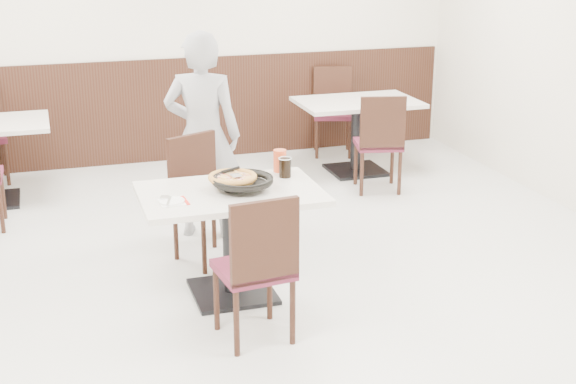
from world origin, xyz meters
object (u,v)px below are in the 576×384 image
object	(u,v)px
pizza	(233,180)
red_cup	(280,161)
side_plate	(172,201)
bg_table_right	(357,136)
main_table	(232,243)
diner_person	(203,136)
chair_far	(208,201)
chair_near	(253,266)
pizza_pan	(243,184)
bg_chair_right_far	(333,112)
bg_chair_right_near	(378,142)
cola_glass	(285,168)

from	to	relation	value
pizza	red_cup	size ratio (longest dim) A/B	1.82
pizza	side_plate	bearing A→B (deg)	-158.74
bg_table_right	main_table	bearing A→B (deg)	-127.79
pizza	diner_person	bearing A→B (deg)	88.63
chair_far	side_plate	world-z (taller)	chair_far
chair_far	pizza	size ratio (longest dim) A/B	3.27
chair_far	diner_person	size ratio (longest dim) A/B	0.57
main_table	chair_near	distance (m)	0.64
chair_near	pizza_pan	distance (m)	0.71
chair_far	pizza_pan	xyz separation A→B (m)	(0.11, -0.63, 0.32)
chair_near	pizza	world-z (taller)	chair_near
bg_chair_right_far	bg_table_right	bearing A→B (deg)	107.34
chair_near	bg_chair_right_far	distance (m)	4.25
diner_person	bg_chair_right_near	xyz separation A→B (m)	(1.82, 0.67, -0.36)
chair_near	main_table	bearing A→B (deg)	82.05
chair_far	side_plate	xyz separation A→B (m)	(-0.38, -0.75, 0.28)
main_table	chair_far	distance (m)	0.64
diner_person	bg_table_right	world-z (taller)	diner_person
chair_near	red_cup	distance (m)	1.12
chair_near	bg_chair_right_near	world-z (taller)	same
side_plate	cola_glass	world-z (taller)	cola_glass
main_table	bg_chair_right_far	bearing A→B (deg)	58.91
chair_near	pizza	size ratio (longest dim) A/B	3.27
pizza_pan	pizza	size ratio (longest dim) A/B	1.12
pizza_pan	red_cup	world-z (taller)	red_cup
chair_far	diner_person	bearing A→B (deg)	-123.38
chair_near	pizza_pan	xyz separation A→B (m)	(0.10, 0.63, 0.32)
side_plate	bg_chair_right_near	size ratio (longest dim) A/B	0.17
red_cup	bg_table_right	xyz separation A→B (m)	(1.46, 2.13, -0.45)
main_table	bg_table_right	world-z (taller)	same
red_cup	bg_table_right	size ratio (longest dim) A/B	0.13
chair_far	red_cup	bearing A→B (deg)	122.45
bg_table_right	bg_chair_right_far	size ratio (longest dim) A/B	1.26
pizza	bg_chair_right_far	distance (m)	3.64
cola_glass	red_cup	distance (m)	0.13
red_cup	chair_near	bearing A→B (deg)	-115.54
chair_near	diner_person	distance (m)	1.85
main_table	chair_far	xyz separation A→B (m)	(-0.03, 0.63, 0.10)
cola_glass	bg_table_right	xyz separation A→B (m)	(1.46, 2.26, -0.44)
pizza	bg_chair_right_far	bearing A→B (deg)	58.88
pizza_pan	diner_person	size ratio (longest dim) A/B	0.19
side_plate	chair_far	bearing A→B (deg)	62.81
side_plate	bg_chair_right_far	world-z (taller)	bg_chair_right_far
bg_table_right	bg_chair_right_far	distance (m)	0.71
main_table	side_plate	xyz separation A→B (m)	(-0.41, -0.12, 0.38)
chair_near	pizza	bearing A→B (deg)	79.65
red_cup	bg_chair_right_far	distance (m)	3.21
pizza_pan	diner_person	distance (m)	1.18
main_table	bg_chair_right_far	distance (m)	3.69
chair_near	bg_table_right	xyz separation A→B (m)	(1.92, 3.09, -0.10)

